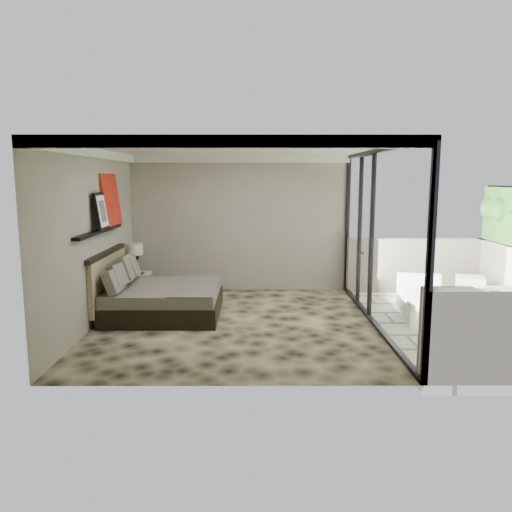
{
  "coord_description": "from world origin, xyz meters",
  "views": [
    {
      "loc": [
        0.31,
        -7.89,
        2.34
      ],
      "look_at": [
        0.34,
        0.4,
        1.05
      ],
      "focal_mm": 35.0,
      "sensor_mm": 36.0,
      "label": 1
    }
  ],
  "objects_px": {
    "bed": "(158,297)",
    "lounger": "(425,305)",
    "nightstand": "(138,287)",
    "table_lamp": "(135,254)",
    "ottoman": "(470,289)"
  },
  "relations": [
    {
      "from": "lounger",
      "to": "bed",
      "type": "bearing_deg",
      "value": -172.34
    },
    {
      "from": "nightstand",
      "to": "ottoman",
      "type": "xyz_separation_m",
      "value": [
        6.39,
        -0.27,
        0.01
      ]
    },
    {
      "from": "table_lamp",
      "to": "nightstand",
      "type": "bearing_deg",
      "value": 51.03
    },
    {
      "from": "nightstand",
      "to": "lounger",
      "type": "height_order",
      "value": "lounger"
    },
    {
      "from": "nightstand",
      "to": "table_lamp",
      "type": "xyz_separation_m",
      "value": [
        -0.04,
        -0.05,
        0.66
      ]
    },
    {
      "from": "nightstand",
      "to": "lounger",
      "type": "relative_size",
      "value": 0.28
    },
    {
      "from": "table_lamp",
      "to": "lounger",
      "type": "distance_m",
      "value": 5.43
    },
    {
      "from": "lounger",
      "to": "ottoman",
      "type": "bearing_deg",
      "value": 46.88
    },
    {
      "from": "ottoman",
      "to": "bed",
      "type": "bearing_deg",
      "value": -170.92
    },
    {
      "from": "table_lamp",
      "to": "bed",
      "type": "bearing_deg",
      "value": -60.14
    },
    {
      "from": "bed",
      "to": "lounger",
      "type": "relative_size",
      "value": 1.18
    },
    {
      "from": "bed",
      "to": "lounger",
      "type": "xyz_separation_m",
      "value": [
        4.6,
        -0.02,
        -0.13
      ]
    },
    {
      "from": "ottoman",
      "to": "lounger",
      "type": "relative_size",
      "value": 0.3
    },
    {
      "from": "ottoman",
      "to": "nightstand",
      "type": "bearing_deg",
      "value": 177.57
    },
    {
      "from": "bed",
      "to": "nightstand",
      "type": "bearing_deg",
      "value": 117.49
    }
  ]
}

